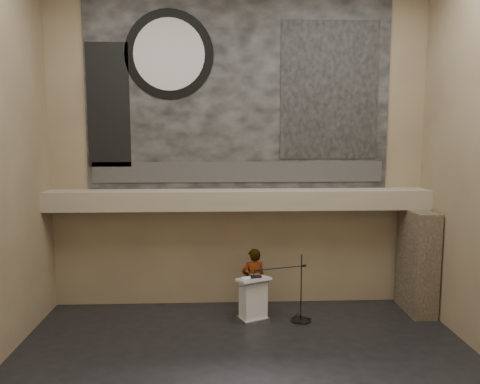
{
  "coord_description": "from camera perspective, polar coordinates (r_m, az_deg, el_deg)",
  "views": [
    {
      "loc": [
        -0.51,
        -8.54,
        4.69
      ],
      "look_at": [
        0.0,
        3.2,
        3.2
      ],
      "focal_mm": 35.0,
      "sensor_mm": 36.0,
      "label": 1
    }
  ],
  "objects": [
    {
      "name": "sprinkler_left",
      "position": [
        12.31,
        -7.54,
        -2.29
      ],
      "size": [
        0.04,
        0.04,
        0.06
      ],
      "primitive_type": "cylinder",
      "color": "#B2893D",
      "rests_on": "soffit"
    },
    {
      "name": "soffit",
      "position": [
        12.28,
        -0.08,
        -0.92
      ],
      "size": [
        10.0,
        0.8,
        0.5
      ],
      "primitive_type": "cube",
      "color": "gray",
      "rests_on": "wall_back"
    },
    {
      "name": "banner_text_strip",
      "position": [
        12.53,
        -0.15,
        2.46
      ],
      "size": [
        7.76,
        0.02,
        0.55
      ],
      "primitive_type": "cube",
      "color": "#2F2F2F",
      "rests_on": "banner"
    },
    {
      "name": "speaker_person",
      "position": [
        12.35,
        1.67,
        -10.81
      ],
      "size": [
        0.67,
        0.48,
        1.73
      ],
      "primitive_type": "imported",
      "rotation": [
        0.0,
        0.0,
        3.25
      ],
      "color": "silver",
      "rests_on": "floor"
    },
    {
      "name": "mic_stand",
      "position": [
        12.17,
        7.23,
        -14.23
      ],
      "size": [
        1.45,
        0.61,
        1.7
      ],
      "rotation": [
        0.0,
        0.0,
        0.28
      ],
      "color": "black",
      "rests_on": "floor"
    },
    {
      "name": "banner_building_print",
      "position": [
        12.86,
        10.85,
        12.05
      ],
      "size": [
        2.6,
        0.02,
        3.6
      ],
      "primitive_type": "cube",
      "color": "black",
      "rests_on": "banner"
    },
    {
      "name": "banner_clock_rim",
      "position": [
        12.7,
        -8.64,
        16.25
      ],
      "size": [
        2.3,
        0.02,
        2.3
      ],
      "primitive_type": "cylinder",
      "rotation": [
        1.57,
        0.0,
        0.0
      ],
      "color": "black",
      "rests_on": "banner"
    },
    {
      "name": "banner_brick_print",
      "position": [
        12.82,
        -15.76,
        10.13
      ],
      "size": [
        1.1,
        0.02,
        3.2
      ],
      "primitive_type": "cube",
      "color": "black",
      "rests_on": "banner"
    },
    {
      "name": "wall_front",
      "position": [
        4.59,
        3.94,
        1.72
      ],
      "size": [
        10.0,
        0.02,
        8.5
      ],
      "primitive_type": "cube",
      "color": "#7C654E",
      "rests_on": "floor"
    },
    {
      "name": "binder",
      "position": [
        11.86,
        1.99,
        -10.31
      ],
      "size": [
        0.29,
        0.24,
        0.04
      ],
      "primitive_type": "cube",
      "rotation": [
        0.0,
        0.0,
        -0.06
      ],
      "color": "black",
      "rests_on": "lectern"
    },
    {
      "name": "wall_back",
      "position": [
        12.56,
        -0.16,
        5.22
      ],
      "size": [
        10.0,
        0.02,
        8.5
      ],
      "primitive_type": "cube",
      "color": "#7C654E",
      "rests_on": "floor"
    },
    {
      "name": "sprinkler_right",
      "position": [
        12.49,
        8.67,
        -2.16
      ],
      "size": [
        0.04,
        0.04,
        0.06
      ],
      "primitive_type": "cylinder",
      "color": "#B2893D",
      "rests_on": "soffit"
    },
    {
      "name": "stone_pier",
      "position": [
        13.21,
        20.81,
        -7.9
      ],
      "size": [
        0.6,
        1.4,
        2.7
      ],
      "primitive_type": "cube",
      "color": "#413628",
      "rests_on": "floor"
    },
    {
      "name": "lectern",
      "position": [
        12.02,
        1.61,
        -12.9
      ],
      "size": [
        0.93,
        0.82,
        1.14
      ],
      "rotation": [
        0.0,
        0.0,
        0.43
      ],
      "color": "silver",
      "rests_on": "floor"
    },
    {
      "name": "banner",
      "position": [
        12.56,
        -0.16,
        11.84
      ],
      "size": [
        8.0,
        0.05,
        5.0
      ],
      "primitive_type": "cube",
      "color": "black",
      "rests_on": "wall_back"
    },
    {
      "name": "floor",
      "position": [
        9.76,
        0.88,
        -21.5
      ],
      "size": [
        10.0,
        10.0,
        0.0
      ],
      "primitive_type": "plane",
      "color": "black",
      "rests_on": "ground"
    },
    {
      "name": "papers",
      "position": [
        11.79,
        0.9,
        -10.48
      ],
      "size": [
        0.29,
        0.34,
        0.0
      ],
      "primitive_type": "cube",
      "rotation": [
        0.0,
        0.0,
        0.33
      ],
      "color": "white",
      "rests_on": "lectern"
    },
    {
      "name": "banner_clock_face",
      "position": [
        12.68,
        -8.64,
        16.27
      ],
      "size": [
        1.84,
        0.02,
        1.84
      ],
      "primitive_type": "cylinder",
      "rotation": [
        1.57,
        0.0,
        0.0
      ],
      "color": "silver",
      "rests_on": "banner"
    }
  ]
}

